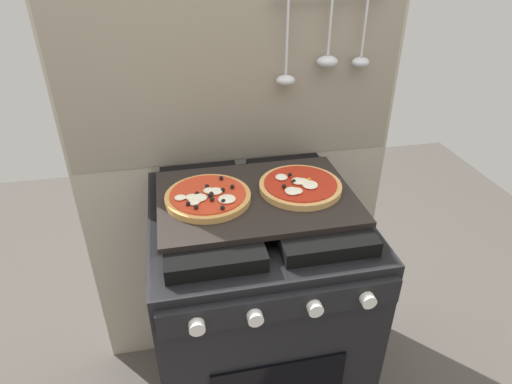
{
  "coord_description": "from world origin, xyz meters",
  "views": [
    {
      "loc": [
        -0.21,
        -1.01,
        1.54
      ],
      "look_at": [
        0.0,
        0.0,
        0.93
      ],
      "focal_mm": 30.75,
      "sensor_mm": 36.0,
      "label": 1
    }
  ],
  "objects_px": {
    "stove": "(256,316)",
    "pizza_left": "(208,197)",
    "baking_tray": "(256,198)",
    "pizza_right": "(300,186)"
  },
  "relations": [
    {
      "from": "stove",
      "to": "pizza_left",
      "type": "height_order",
      "value": "pizza_left"
    },
    {
      "from": "baking_tray",
      "to": "pizza_right",
      "type": "height_order",
      "value": "pizza_right"
    },
    {
      "from": "baking_tray",
      "to": "pizza_left",
      "type": "distance_m",
      "value": 0.13
    },
    {
      "from": "pizza_right",
      "to": "pizza_left",
      "type": "bearing_deg",
      "value": -177.75
    },
    {
      "from": "baking_tray",
      "to": "pizza_right",
      "type": "distance_m",
      "value": 0.13
    },
    {
      "from": "pizza_left",
      "to": "pizza_right",
      "type": "height_order",
      "value": "same"
    },
    {
      "from": "stove",
      "to": "pizza_left",
      "type": "distance_m",
      "value": 0.5
    },
    {
      "from": "pizza_right",
      "to": "baking_tray",
      "type": "bearing_deg",
      "value": -177.83
    },
    {
      "from": "pizza_left",
      "to": "pizza_right",
      "type": "distance_m",
      "value": 0.26
    },
    {
      "from": "stove",
      "to": "baking_tray",
      "type": "bearing_deg",
      "value": 90.0
    }
  ]
}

